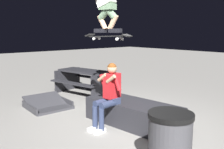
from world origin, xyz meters
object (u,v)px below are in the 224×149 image
at_px(person_sitting_on_ledge, 108,92).
at_px(skateboard, 108,36).
at_px(kicker_ramp, 48,105).
at_px(picnic_table_back, 85,78).
at_px(ledge_box_main, 132,113).
at_px(skater_airborne, 105,1).
at_px(trash_bin, 169,149).

distance_m(person_sitting_on_ledge, skateboard, 1.12).
bearing_deg(kicker_ramp, picnic_table_back, -68.57).
xyz_separation_m(ledge_box_main, picnic_table_back, (2.91, -0.77, 0.25)).
bearing_deg(picnic_table_back, skateboard, 155.36).
bearing_deg(skater_airborne, trash_bin, 161.96).
bearing_deg(kicker_ramp, skateboard, -168.40).
distance_m(skater_airborne, kicker_ramp, 3.16).
distance_m(kicker_ramp, trash_bin, 4.09).
height_order(skater_airborne, kicker_ramp, skater_airborne).
distance_m(person_sitting_on_ledge, picnic_table_back, 2.98).
bearing_deg(skateboard, ledge_box_main, -126.65).
xyz_separation_m(ledge_box_main, kicker_ramp, (2.28, 0.82, -0.19)).
xyz_separation_m(skater_airborne, picnic_table_back, (2.54, -1.21, -2.05)).
height_order(person_sitting_on_ledge, trash_bin, person_sitting_on_ledge).
bearing_deg(trash_bin, picnic_table_back, -22.12).
bearing_deg(ledge_box_main, trash_bin, 147.45).
xyz_separation_m(kicker_ramp, trash_bin, (-4.05, 0.31, 0.42)).
relative_size(person_sitting_on_ledge, skateboard, 1.28).
relative_size(skater_airborne, trash_bin, 1.17).
bearing_deg(person_sitting_on_ledge, picnic_table_back, -24.99).
height_order(ledge_box_main, skater_airborne, skater_airborne).
bearing_deg(skateboard, skater_airborne, 15.45).
xyz_separation_m(person_sitting_on_ledge, skater_airborne, (0.15, -0.05, 1.81)).
bearing_deg(trash_bin, kicker_ramp, -4.33).
height_order(skateboard, picnic_table_back, skateboard).
bearing_deg(picnic_table_back, trash_bin, 157.88).
height_order(ledge_box_main, skateboard, skateboard).
height_order(kicker_ramp, trash_bin, trash_bin).
distance_m(skateboard, kicker_ramp, 2.70).
bearing_deg(ledge_box_main, person_sitting_on_ledge, 66.21).
xyz_separation_m(skateboard, picnic_table_back, (2.60, -1.19, -1.36)).
bearing_deg(skater_airborne, person_sitting_on_ledge, 161.86).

